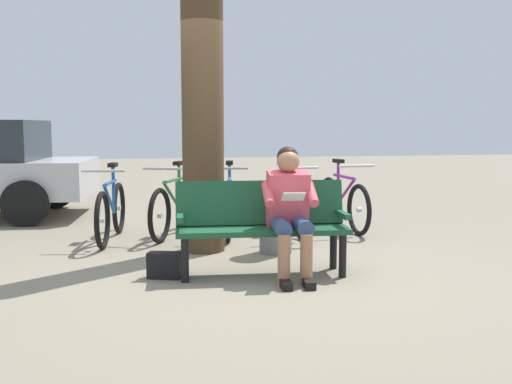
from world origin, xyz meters
The scene contains 11 objects.
ground_plane centered at (0.00, 0.00, 0.00)m, with size 40.00×40.00×0.00m, color gray.
bench centered at (-0.05, 0.08, 0.51)m, with size 1.63×0.61×0.87m.
person_reading centered at (-0.27, 0.26, 0.66)m, with size 0.51×0.79×1.20m.
handbag centered at (0.86, 0.08, 0.12)m, with size 0.30×0.14×0.24m, color black.
tree_trunk centered at (0.36, -1.06, 1.89)m, with size 0.46×0.46×3.78m, color #4C3823.
litter_bin centered at (-0.40, -0.79, 0.38)m, with size 0.37×0.37×0.75m.
bicycle_green centered at (-1.64, -2.07, 0.36)m, with size 0.48×1.68×0.94m.
bicycle_purple centered at (-0.81, -1.86, 0.36)m, with size 0.48×1.68×0.94m.
bicycle_orange centered at (-0.08, -1.99, 0.36)m, with size 0.50×1.66×0.94m.
bicycle_blue centered at (0.62, -2.05, 0.36)m, with size 0.76×1.56×0.94m.
bicycle_silver centered at (1.39, -1.86, 0.36)m, with size 0.48×1.67×0.94m.
Camera 1 is at (1.14, 5.50, 1.40)m, focal length 41.98 mm.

